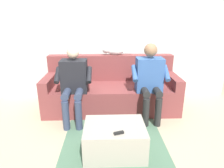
% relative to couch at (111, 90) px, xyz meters
% --- Properties ---
extents(ground_plane, '(8.00, 8.00, 0.00)m').
position_rel_couch_xyz_m(ground_plane, '(0.00, 0.76, -0.31)').
color(ground_plane, tan).
extents(back_wall, '(4.63, 0.06, 2.79)m').
position_rel_couch_xyz_m(back_wall, '(0.00, -0.53, 1.08)').
color(back_wall, silver).
rests_on(back_wall, ground).
extents(couch, '(2.23, 0.84, 0.89)m').
position_rel_couch_xyz_m(couch, '(0.00, 0.00, 0.00)').
color(couch, brown).
rests_on(couch, ground).
extents(coffee_table, '(0.71, 0.54, 0.36)m').
position_rel_couch_xyz_m(coffee_table, '(0.00, 1.26, -0.13)').
color(coffee_table, '#A89E8E').
rests_on(coffee_table, ground).
extents(person_left_seated, '(0.55, 0.51, 1.17)m').
position_rel_couch_xyz_m(person_left_seated, '(-0.58, 0.40, 0.35)').
color(person_left_seated, '#335693').
rests_on(person_left_seated, ground).
extents(person_right_seated, '(0.54, 0.59, 1.13)m').
position_rel_couch_xyz_m(person_right_seated, '(0.58, 0.40, 0.33)').
color(person_right_seated, black).
rests_on(person_right_seated, ground).
extents(cat_on_backrest, '(0.52, 0.14, 0.16)m').
position_rel_couch_xyz_m(cat_on_backrest, '(-0.05, -0.26, 0.66)').
color(cat_on_backrest, silver).
rests_on(cat_on_backrest, couch).
extents(remote_black, '(0.12, 0.06, 0.03)m').
position_rel_couch_xyz_m(remote_black, '(-0.04, 1.43, 0.06)').
color(remote_black, black).
rests_on(remote_black, coffee_table).
extents(floor_rug, '(1.30, 1.64, 0.01)m').
position_rel_couch_xyz_m(floor_rug, '(0.00, 1.11, -0.31)').
color(floor_rug, '#4C7056').
rests_on(floor_rug, ground).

